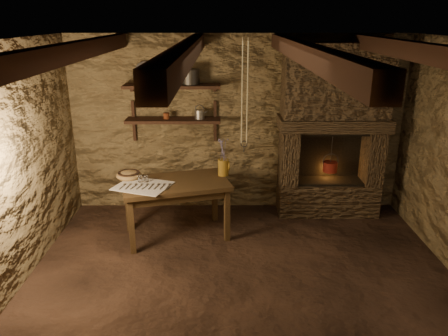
{
  "coord_description": "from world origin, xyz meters",
  "views": [
    {
      "loc": [
        -0.2,
        -3.82,
        2.6
      ],
      "look_at": [
        -0.18,
        0.9,
        0.96
      ],
      "focal_mm": 35.0,
      "sensor_mm": 36.0,
      "label": 1
    }
  ],
  "objects_px": {
    "wooden_bowl": "(129,175)",
    "red_pot": "(330,166)",
    "work_table": "(176,207)",
    "stoneware_jug": "(224,160)",
    "iron_stockpot": "(191,78)"
  },
  "relations": [
    {
      "from": "wooden_bowl",
      "to": "red_pot",
      "type": "height_order",
      "value": "red_pot"
    },
    {
      "from": "wooden_bowl",
      "to": "red_pot",
      "type": "bearing_deg",
      "value": 11.15
    },
    {
      "from": "work_table",
      "to": "wooden_bowl",
      "type": "bearing_deg",
      "value": 152.63
    },
    {
      "from": "stoneware_jug",
      "to": "red_pot",
      "type": "bearing_deg",
      "value": 24.68
    },
    {
      "from": "stoneware_jug",
      "to": "iron_stockpot",
      "type": "xyz_separation_m",
      "value": [
        -0.42,
        0.52,
        0.94
      ]
    },
    {
      "from": "work_table",
      "to": "stoneware_jug",
      "type": "xyz_separation_m",
      "value": [
        0.58,
        0.23,
        0.53
      ]
    },
    {
      "from": "stoneware_jug",
      "to": "iron_stockpot",
      "type": "distance_m",
      "value": 1.15
    },
    {
      "from": "red_pot",
      "to": "iron_stockpot",
      "type": "bearing_deg",
      "value": 176.31
    },
    {
      "from": "wooden_bowl",
      "to": "iron_stockpot",
      "type": "bearing_deg",
      "value": 40.48
    },
    {
      "from": "stoneware_jug",
      "to": "iron_stockpot",
      "type": "relative_size",
      "value": 2.02
    },
    {
      "from": "work_table",
      "to": "wooden_bowl",
      "type": "xyz_separation_m",
      "value": [
        -0.58,
        0.12,
        0.37
      ]
    },
    {
      "from": "wooden_bowl",
      "to": "work_table",
      "type": "bearing_deg",
      "value": -11.92
    },
    {
      "from": "work_table",
      "to": "red_pot",
      "type": "bearing_deg",
      "value": 2.0
    },
    {
      "from": "stoneware_jug",
      "to": "wooden_bowl",
      "type": "relative_size",
      "value": 1.53
    },
    {
      "from": "wooden_bowl",
      "to": "red_pot",
      "type": "xyz_separation_m",
      "value": [
        2.6,
        0.51,
        -0.06
      ]
    }
  ]
}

